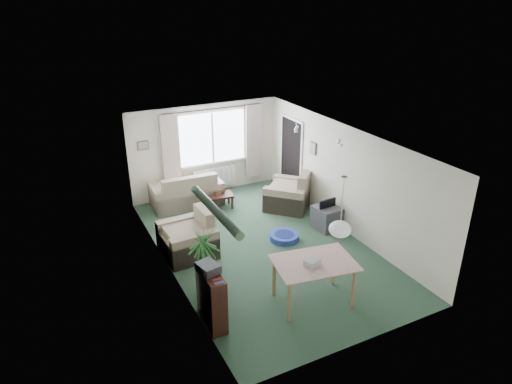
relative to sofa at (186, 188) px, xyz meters
name	(u,v)px	position (x,y,z in m)	size (l,w,h in m)	color
ground	(262,247)	(0.74, -2.75, -0.43)	(6.50, 6.50, 0.00)	#294531
window	(212,138)	(0.94, 0.48, 1.07)	(1.80, 0.03, 1.30)	white
curtain_rod	(212,109)	(0.94, 0.40, 1.84)	(2.60, 0.03, 0.03)	black
curtain_left	(171,154)	(-0.21, 0.38, 0.84)	(0.45, 0.08, 2.00)	beige
curtain_right	(254,141)	(2.09, 0.38, 0.84)	(0.45, 0.08, 2.00)	beige
radiator	(214,178)	(0.94, 0.44, -0.03)	(1.20, 0.10, 0.55)	white
doorway	(291,157)	(2.72, -0.55, 0.57)	(0.03, 0.95, 2.00)	black
pendant_lamp	(340,229)	(0.94, -5.05, 1.05)	(0.36, 0.36, 0.36)	white
tinsel_garland	(215,210)	(-1.18, -5.05, 1.85)	(1.60, 1.60, 0.12)	#196626
bauble_cluster_a	(296,127)	(2.04, -1.85, 1.79)	(0.20, 0.20, 0.20)	silver
bauble_cluster_b	(340,140)	(2.34, -3.05, 1.79)	(0.20, 0.20, 0.20)	silver
wall_picture_back	(143,145)	(-0.86, 0.48, 1.12)	(0.28, 0.03, 0.22)	brown
wall_picture_right	(313,148)	(2.72, -1.55, 1.12)	(0.03, 0.24, 0.30)	brown
sofa	(186,188)	(0.00, 0.00, 0.00)	(1.74, 0.92, 0.87)	beige
armchair_corner	(288,190)	(2.21, -1.30, 0.04)	(1.06, 1.00, 0.95)	beige
armchair_left	(187,234)	(-0.76, -2.31, 0.03)	(1.05, 0.99, 0.94)	tan
coffee_table	(217,201)	(0.61, -0.55, -0.26)	(0.78, 0.43, 0.35)	black
photo_frame	(219,192)	(0.64, -0.59, 0.00)	(0.12, 0.02, 0.16)	brown
bookshelf	(212,298)	(-1.10, -4.53, 0.04)	(0.26, 0.78, 0.96)	black
hifi_box	(208,268)	(-1.12, -4.48, 0.59)	(0.28, 0.35, 0.14)	#36363A
houseplant	(205,262)	(-0.91, -3.74, 0.21)	(0.55, 0.55, 1.29)	#1B4F20
dining_table	(313,282)	(0.65, -4.80, -0.04)	(1.26, 0.84, 0.79)	tan
gift_box	(312,263)	(0.57, -4.85, 0.41)	(0.25, 0.18, 0.12)	silver
tv_cube	(327,218)	(2.44, -2.65, -0.17)	(0.52, 0.57, 0.52)	#3F4045
pet_bed	(284,237)	(1.31, -2.69, -0.37)	(0.64, 0.64, 0.13)	#214D97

